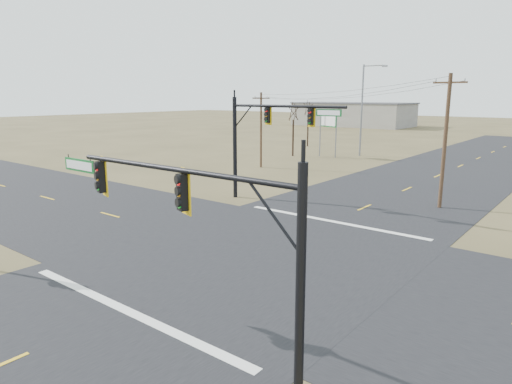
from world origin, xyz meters
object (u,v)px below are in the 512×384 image
Objects in this scene: utility_pole_far at (261,128)px; bare_tree_a at (293,111)px; utility_pole_near at (445,139)px; mast_arm_near at (181,206)px; mast_arm_far at (266,128)px; bare_tree_b at (308,108)px; streetlight_c at (364,105)px; highway_sign at (328,125)px.

bare_tree_a is at bearing 104.42° from utility_pole_far.
utility_pole_near reaches higher than bare_tree_a.
mast_arm_near is 1.45× the size of bare_tree_a.
mast_arm_near is 19.51m from mast_arm_far.
bare_tree_b is (-27.13, 50.39, 1.32)m from mast_arm_near.
mast_arm_far reaches higher than bare_tree_a.
utility_pole_far reaches higher than mast_arm_near.
mast_arm_far is at bearing -60.48° from bare_tree_a.
mast_arm_far is at bearing -51.09° from utility_pole_far.
utility_pole_near reaches higher than mast_arm_far.
bare_tree_a is at bearing 119.12° from mast_arm_far.
bare_tree_b is at bearing 136.37° from mast_arm_near.
bare_tree_b reaches higher than bare_tree_a.
mast_arm_near is at bearing -61.71° from bare_tree_b.
utility_pole_far is 16.01m from streetlight_c.
mast_arm_far is at bearing 138.00° from mast_arm_near.
highway_sign is 12.43m from bare_tree_b.
mast_arm_near is at bearing -60.48° from mast_arm_far.
highway_sign is 4.66m from bare_tree_a.
utility_pole_near is 1.14× the size of utility_pole_far.
streetlight_c reaches higher than mast_arm_far.
mast_arm_near is 1.31× the size of utility_pole_far.
bare_tree_b is (-4.56, 10.81, 0.13)m from bare_tree_a.
utility_pole_far is (-20.01, 29.64, -0.31)m from mast_arm_near.
bare_tree_b is (-7.11, 20.76, 1.62)m from utility_pole_far.
utility_pole_far is at bearing -75.58° from bare_tree_a.
mast_arm_near is 1.12× the size of mast_arm_far.
highway_sign is 0.77× the size of bare_tree_b.
streetlight_c reaches higher than highway_sign.
mast_arm_far reaches higher than mast_arm_near.
utility_pole_near is 1.24× the size of bare_tree_b.
streetlight_c is (4.35, 15.26, 2.18)m from utility_pole_far.
utility_pole_near reaches higher than utility_pole_far.
mast_arm_far is at bearing -62.55° from bare_tree_b.
utility_pole_far reaches higher than bare_tree_b.
utility_pole_far is 1.09× the size of bare_tree_b.
mast_arm_far reaches higher than bare_tree_b.
utility_pole_near is (10.32, 6.14, -0.68)m from mast_arm_far.
utility_pole_far is 1.41× the size of highway_sign.
mast_arm_far is 26.08m from bare_tree_a.
mast_arm_far is 1.02× the size of utility_pole_near.
streetlight_c is at bearing 37.57° from bare_tree_a.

